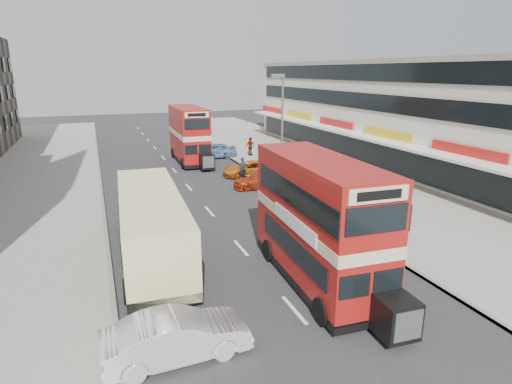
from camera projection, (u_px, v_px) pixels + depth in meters
name	position (u px, v px, depth m)	size (l,w,h in m)	color
ground	(322.00, 342.00, 13.61)	(160.00, 160.00, 0.00)	#28282B
road_surface	(189.00, 187.00, 31.60)	(12.00, 90.00, 0.01)	#28282B
pavement_right	(330.00, 173.00, 35.67)	(12.00, 90.00, 0.15)	gray
pavement_left	(5.00, 204.00, 27.49)	(12.00, 90.00, 0.15)	gray
kerb_left	(102.00, 195.00, 29.50)	(0.20, 90.00, 0.16)	gray
kerb_right	(265.00, 179.00, 33.66)	(0.20, 90.00, 0.16)	gray
commercial_row	(398.00, 112.00, 38.91)	(9.90, 46.20, 9.30)	beige
street_lamp	(281.00, 122.00, 30.71)	(1.00, 0.20, 8.12)	slate
bus_main	(319.00, 222.00, 16.80)	(2.86, 9.10, 4.96)	black
bus_second	(189.00, 134.00, 39.78)	(2.63, 9.05, 4.96)	black
coach	(151.00, 222.00, 19.52)	(3.20, 10.68, 2.80)	black
car_left_front	(177.00, 337.00, 12.67)	(1.53, 4.40, 1.45)	silver
car_right_a	(263.00, 180.00, 31.36)	(1.76, 4.32, 1.25)	#A32E10
car_right_b	(249.00, 169.00, 34.88)	(2.02, 4.37, 1.22)	#CB6314
car_right_c	(214.00, 151.00, 41.96)	(1.76, 4.38, 1.49)	#567CAD
pedestrian_near	(333.00, 188.00, 27.37)	(0.68, 0.46, 1.86)	gray
pedestrian_far	(250.00, 146.00, 42.59)	(1.06, 0.44, 1.80)	gray
cyclist	(243.00, 174.00, 33.07)	(0.63, 1.55, 1.91)	gray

